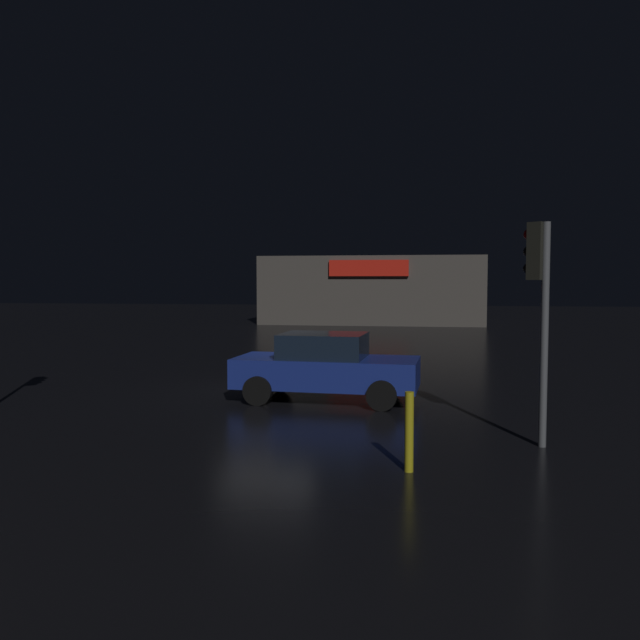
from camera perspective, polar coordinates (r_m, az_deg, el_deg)
ground_plane at (r=16.88m, az=-4.77°, el=-6.39°), size 120.00×120.00×0.00m
store_building at (r=45.63m, az=4.86°, el=2.72°), size 14.81×9.69×4.55m
traffic_signal_opposite at (r=11.70m, az=19.05°, el=3.06°), size 0.43×0.41×3.92m
car_near at (r=15.42m, az=0.53°, el=-4.19°), size 4.50×2.27×1.64m
bollard_kerb_a at (r=9.88m, az=8.00°, el=-9.90°), size 0.14×0.14×1.23m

